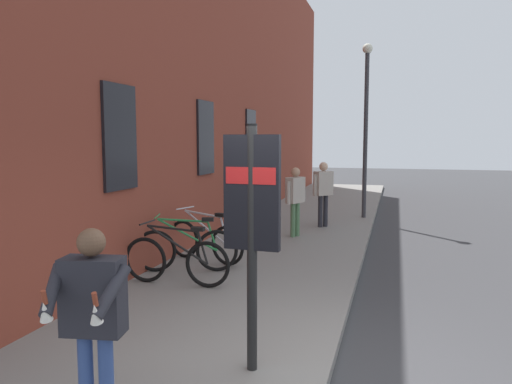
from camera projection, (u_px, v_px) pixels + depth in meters
ground at (415, 253)px, 10.36m from camera, size 60.00×60.00×0.00m
sidewalk_pavement at (303, 227)px, 13.01m from camera, size 24.00×3.50×0.12m
station_facade at (240, 73)px, 14.06m from camera, size 22.00×0.65×8.50m
bicycle_leaning_wall at (176, 260)px, 7.64m from camera, size 0.48×1.77×0.97m
bicycle_far_end at (187, 249)px, 8.42m from camera, size 0.66×1.71×0.97m
bicycle_mid_rack at (205, 241)px, 9.11m from camera, size 0.69×1.70×0.97m
transit_info_sign at (252, 208)px, 4.71m from camera, size 0.11×0.55×2.40m
pedestrian_by_facade at (295, 195)px, 11.38m from camera, size 0.56×0.41×1.60m
pedestrian_near_bus at (323, 188)px, 12.64m from camera, size 0.51×0.50×1.66m
tourist_with_hotdogs at (92, 309)px, 3.72m from camera, size 0.60×0.61×1.60m
street_lamp at (366, 115)px, 13.97m from camera, size 0.28×0.28×4.89m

